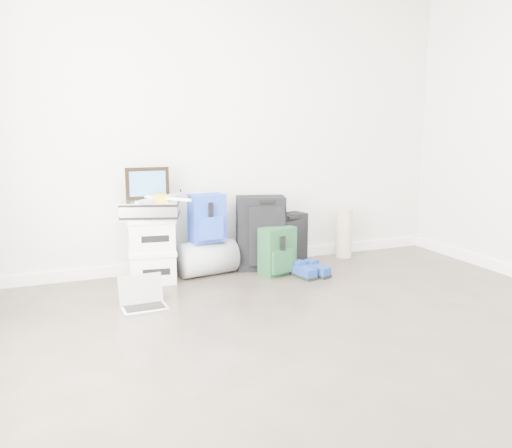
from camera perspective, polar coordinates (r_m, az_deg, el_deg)
name	(u,v)px	position (r m, az deg, el deg)	size (l,w,h in m)	color
ground	(374,376)	(3.15, 12.32, -15.40)	(5.00, 5.00, 0.00)	#332B25
room_envelope	(387,49)	(2.86, 13.59, 17.46)	(4.52, 5.02, 2.71)	silver
boxes_stack	(152,249)	(4.73, -10.88, -2.63)	(0.44, 0.38, 0.57)	white
briefcase	(151,209)	(4.66, -11.04, 1.56)	(0.47, 0.34, 0.13)	#B2B2B7
painting	(147,183)	(4.73, -11.36, 4.20)	(0.37, 0.05, 0.28)	black
drone	(160,198)	(4.64, -10.06, 2.75)	(0.49, 0.49, 0.06)	gold
duffel_bag	(207,258)	(4.90, -5.17, -3.56)	(0.31, 0.31, 0.51)	gray
blue_backpack	(207,219)	(4.80, -5.14, 0.53)	(0.32, 0.25, 0.42)	#1B37B1
large_suitcase	(261,233)	(5.03, 0.53, -0.96)	(0.49, 0.39, 0.68)	black
green_backpack	(278,252)	(4.89, 2.30, -2.95)	(0.35, 0.29, 0.43)	#13351B
carry_on	(289,240)	(5.13, 3.48, -1.73)	(0.36, 0.28, 0.51)	black
shoes	(309,271)	(4.88, 5.63, -4.98)	(0.31, 0.31, 0.10)	black
rolled_rug	(344,233)	(5.56, 9.24, -0.93)	(0.16, 0.16, 0.50)	tan
laptop	(143,300)	(4.17, -11.83, -7.83)	(0.34, 0.25, 0.23)	silver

